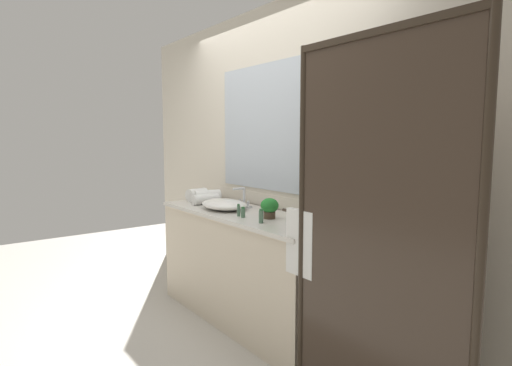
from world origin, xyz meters
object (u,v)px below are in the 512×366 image
Objects in this scene: amenity_bottle_conditioner at (261,216)px; rolled_towel_middle at (207,196)px; sink_basin at (224,204)px; amenity_bottle_body_wash at (239,210)px; rolled_towel_near_edge at (197,195)px; rolled_towel_far_edge at (206,199)px; amenity_bottle_lotion at (243,212)px; faucet at (243,201)px; potted_plant at (270,207)px.

amenity_bottle_conditioner is 0.43× the size of rolled_towel_middle.
sink_basin is at bearing -12.35° from rolled_towel_middle.
amenity_bottle_conditioner is (0.31, -0.02, 0.00)m from amenity_bottle_body_wash.
rolled_towel_near_edge is 0.22m from rolled_towel_far_edge.
amenity_bottle_body_wash is at bearing -7.71° from rolled_towel_far_edge.
amenity_bottle_lotion is at bearing 175.54° from amenity_bottle_conditioner.
amenity_bottle_lotion is (0.38, -0.08, -0.01)m from sink_basin.
amenity_bottle_conditioner is at bearing -10.23° from rolled_towel_middle.
rolled_towel_near_edge is (-0.54, -0.15, 0.00)m from faucet.
rolled_towel_far_edge is (-0.71, 0.09, 0.01)m from amenity_bottle_lotion.
rolled_towel_middle is at bearing 167.65° from sink_basin.
faucet is 0.55m from potted_plant.
rolled_towel_middle is at bearing 142.56° from rolled_towel_far_edge.
amenity_bottle_body_wash is at bearing -147.36° from potted_plant.
faucet is 1.14× the size of potted_plant.
faucet is at bearing 90.00° from sink_basin.
amenity_bottle_lotion is 0.42× the size of rolled_towel_near_edge.
amenity_bottle_lotion is at bearing -11.45° from sink_basin.
rolled_towel_near_edge is at bearing 171.89° from amenity_bottle_body_wash.
amenity_bottle_conditioner is 0.96m from rolled_towel_far_edge.
rolled_towel_middle reaches higher than amenity_bottle_lotion.
potted_plant reaches higher than sink_basin.
faucet is (-0.00, 0.20, 0.01)m from sink_basin.
rolled_towel_near_edge is 0.80× the size of rolled_towel_far_edge.
amenity_bottle_lotion is at bearing -7.63° from rolled_towel_near_edge.
sink_basin is at bearing -1.86° from rolled_towel_far_edge.
faucet is at bearing 144.40° from amenity_bottle_lotion.
potted_plant is 1.08m from rolled_towel_near_edge.
rolled_towel_far_edge is (-0.65, 0.09, 0.00)m from amenity_bottle_body_wash.
faucet is at bearing 139.70° from amenity_bottle_body_wash.
amenity_bottle_conditioner reaches higher than sink_basin.
potted_plant is at bearing 0.66° from rolled_towel_near_edge.
amenity_bottle_body_wash is at bearing 179.24° from amenity_bottle_lotion.
rolled_towel_far_edge is (-0.86, -0.05, -0.04)m from potted_plant.
sink_basin is 0.32m from rolled_towel_far_edge.
amenity_bottle_body_wash is at bearing -40.30° from faucet.
amenity_bottle_body_wash is at bearing -13.39° from sink_basin.
rolled_towel_near_edge reaches higher than rolled_towel_far_edge.
faucet is 0.73× the size of rolled_towel_far_edge.
amenity_bottle_lotion is 0.25m from amenity_bottle_conditioner.
rolled_towel_far_edge reaches higher than amenity_bottle_lotion.
faucet is 0.47m from amenity_bottle_lotion.
potted_plant is 1.90× the size of amenity_bottle_lotion.
rolled_towel_middle is at bearing 23.70° from rolled_towel_near_edge.
faucet reaches higher than rolled_towel_far_edge.
amenity_bottle_body_wash is 0.31m from amenity_bottle_conditioner.
sink_basin is at bearing 168.55° from amenity_bottle_lotion.
amenity_bottle_lotion is at bearing -137.91° from potted_plant.
rolled_towel_middle reaches higher than rolled_towel_far_edge.
rolled_towel_middle is (-1.06, 0.19, 0.01)m from amenity_bottle_conditioner.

